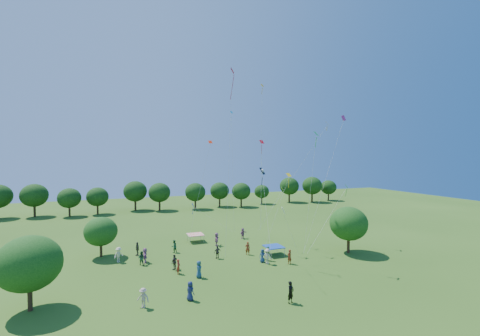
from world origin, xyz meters
name	(u,v)px	position (x,y,z in m)	size (l,w,h in m)	color
ground	(311,332)	(0.00, 0.00, 0.00)	(160.00, 160.00, 0.00)	#395F1C
near_tree_west	(29,263)	(-19.19, 10.63, 3.81)	(4.87, 4.87, 6.00)	#422B19
near_tree_north	(101,231)	(-14.55, 23.47, 3.12)	(3.89, 3.89, 4.87)	#422B19
near_tree_east	(349,224)	(14.80, 14.01, 3.73)	(4.73, 4.73, 5.86)	#422B19
treeline	(168,192)	(-1.73, 55.43, 4.09)	(88.01, 8.77, 6.77)	#422B19
tent_red_stripe	(195,235)	(-2.22, 26.12, 1.04)	(2.20, 2.20, 1.10)	red
tent_blue	(274,247)	(5.48, 16.59, 1.04)	(2.20, 2.20, 1.10)	navy
man_in_black	(291,292)	(0.84, 4.34, 0.92)	(0.69, 0.44, 1.84)	black
crowd_person_0	(199,269)	(-4.99, 12.61, 0.86)	(0.85, 0.46, 1.72)	navy
crowd_person_1	(178,267)	(-6.74, 14.38, 0.77)	(0.58, 0.37, 1.54)	maroon
crowd_person_2	(174,246)	(-5.94, 22.03, 0.80)	(0.79, 0.43, 1.60)	#245531
crowd_person_3	(143,298)	(-10.75, 7.91, 0.81)	(1.06, 0.48, 1.63)	#AF998C
crowd_person_4	(137,249)	(-10.39, 22.40, 0.85)	(0.99, 0.45, 1.70)	#403A33
crowd_person_5	(243,233)	(4.80, 25.34, 0.79)	(1.48, 0.53, 1.58)	#915474
crowd_person_6	(190,291)	(-6.91, 7.86, 0.81)	(0.80, 0.43, 1.63)	#1A204C
crowd_person_7	(248,248)	(2.48, 17.83, 0.82)	(0.61, 0.39, 1.63)	maroon
crowd_person_8	(268,254)	(3.90, 14.94, 0.81)	(0.80, 0.43, 1.63)	#2B642B
crowd_person_9	(119,255)	(-12.56, 20.52, 0.88)	(1.15, 0.52, 1.76)	beige
crowd_person_10	(218,252)	(-1.46, 17.72, 0.78)	(0.92, 0.42, 1.57)	#443F36
crowd_person_11	(217,239)	(0.06, 23.12, 0.89)	(1.66, 0.59, 1.78)	#A25E89
crowd_person_12	(262,256)	(3.01, 14.57, 0.77)	(0.76, 0.41, 1.53)	navy
crowd_person_13	(289,257)	(5.64, 12.96, 0.83)	(0.62, 0.40, 1.66)	maroon
crowd_person_14	(141,258)	(-10.17, 18.64, 0.79)	(0.78, 0.42, 1.57)	#214E2C
crowd_person_15	(267,256)	(3.28, 13.83, 0.88)	(1.16, 0.52, 1.77)	#BFB798
crowd_person_16	(175,262)	(-6.91, 15.80, 0.83)	(0.97, 0.44, 1.65)	#403B33
crowd_person_17	(145,255)	(-9.73, 19.30, 0.86)	(1.60, 0.57, 1.72)	#AF6698
pirate_kite	(263,173)	(4.84, 18.50, 10.17)	(2.41, 6.98, 9.52)	black
red_high_kite	(231,101)	(0.19, 17.39, 18.88)	(2.63, 4.61, 21.65)	red
small_kite_0	(205,166)	(-1.96, 21.44, 11.08)	(3.65, 1.68, 13.04)	#F4310E
small_kite_1	(262,126)	(6.45, 22.31, 16.55)	(1.30, 3.06, 20.91)	#FDA20D
small_kite_2	(286,184)	(7.53, 17.21, 8.69)	(4.24, 1.45, 8.83)	yellow
small_kite_3	(314,153)	(8.11, 11.85, 12.65)	(1.71, 0.76, 13.78)	green
small_kite_4	(197,209)	(-1.78, 26.93, 4.63)	(5.58, 2.67, 4.13)	#1217BC
small_kite_5	(337,140)	(13.30, 14.57, 14.31)	(7.82, 3.20, 16.23)	purple
small_kite_6	(286,217)	(2.60, 8.46, 6.43)	(4.10, 3.74, 6.10)	white
small_kite_7	(232,149)	(2.80, 24.38, 13.30)	(0.85, 0.68, 17.40)	#0C8BBD
small_kite_8	(262,156)	(6.89, 23.26, 12.32)	(0.76, 1.28, 13.32)	red
small_kite_9	(314,145)	(14.02, 20.77, 13.95)	(9.22, 5.03, 15.97)	#DC9A0B
small_kite_10	(279,194)	(9.39, 22.51, 6.84)	(3.18, 2.04, 6.58)	#BCC911
small_kite_11	(341,197)	(14.49, 15.24, 6.98)	(8.91, 4.31, 7.23)	#1B8F1A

